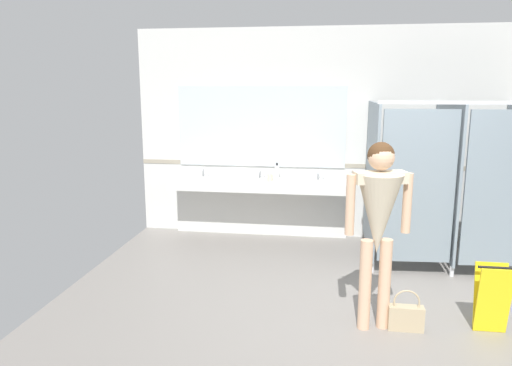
% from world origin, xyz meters
% --- Properties ---
extents(ground_plane, '(6.89, 5.79, 0.10)m').
position_xyz_m(ground_plane, '(0.00, 0.00, -0.05)').
color(ground_plane, gray).
extents(wall_back, '(6.89, 0.12, 2.97)m').
position_xyz_m(wall_back, '(0.00, 2.65, 1.49)').
color(wall_back, silver).
rests_on(wall_back, ground_plane).
extents(wall_back_tile_band, '(6.89, 0.01, 0.06)m').
position_xyz_m(wall_back_tile_band, '(0.00, 2.59, 1.05)').
color(wall_back_tile_band, '#9E937F').
rests_on(wall_back_tile_band, wall_back).
extents(vanity_counter, '(2.52, 0.54, 0.98)m').
position_xyz_m(vanity_counter, '(-1.65, 2.39, 0.63)').
color(vanity_counter, silver).
rests_on(vanity_counter, ground_plane).
extents(mirror_panel, '(2.42, 0.02, 1.15)m').
position_xyz_m(mirror_panel, '(-1.65, 2.58, 1.59)').
color(mirror_panel, silver).
rests_on(mirror_panel, wall_back).
extents(bathroom_stalls, '(1.87, 1.43, 2.01)m').
position_xyz_m(bathroom_stalls, '(0.78, 1.68, 1.05)').
color(bathroom_stalls, gray).
rests_on(bathroom_stalls, ground_plane).
extents(person_standing, '(0.57, 0.49, 1.70)m').
position_xyz_m(person_standing, '(-0.24, -0.14, 1.08)').
color(person_standing, '#DBAD89').
rests_on(person_standing, ground_plane).
extents(handbag, '(0.31, 0.11, 0.38)m').
position_xyz_m(handbag, '(0.05, -0.14, 0.13)').
color(handbag, tan).
rests_on(handbag, ground_plane).
extents(soap_dispenser, '(0.07, 0.07, 0.22)m').
position_xyz_m(soap_dispenser, '(-1.40, 2.47, 0.96)').
color(soap_dispenser, white).
rests_on(soap_dispenser, vanity_counter).
extents(paper_cup, '(0.07, 0.07, 0.11)m').
position_xyz_m(paper_cup, '(-1.46, 2.21, 0.92)').
color(paper_cup, beige).
rests_on(paper_cup, vanity_counter).
extents(wet_floor_sign, '(0.28, 0.19, 0.62)m').
position_xyz_m(wet_floor_sign, '(0.79, -0.07, 0.32)').
color(wet_floor_sign, yellow).
rests_on(wet_floor_sign, ground_plane).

